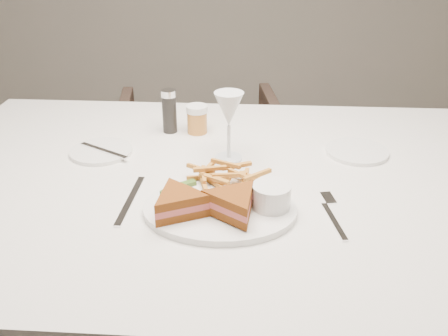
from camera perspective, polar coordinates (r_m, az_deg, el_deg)
name	(u,v)px	position (r m, az deg, el deg)	size (l,w,h in m)	color
table	(224,299)	(1.39, -0.03, -14.75)	(1.50, 1.00, 0.75)	silver
chair_far	(201,167)	(2.11, -2.61, 0.09)	(0.67, 0.63, 0.69)	#423128
table_setting	(220,173)	(1.11, -0.46, -0.62)	(0.82, 0.66, 0.18)	white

